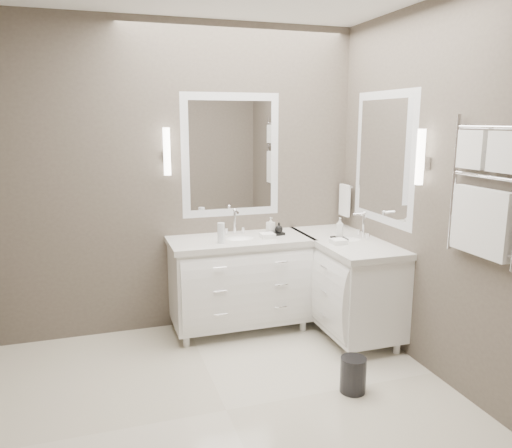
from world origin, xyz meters
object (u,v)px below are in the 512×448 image
object	(u,v)px
vanity_right	(345,279)
towel_ladder	(483,198)
vanity_back	(240,278)
waste_bin	(353,375)

from	to	relation	value
vanity_right	towel_ladder	bearing A→B (deg)	-80.16
vanity_back	vanity_right	world-z (taller)	same
vanity_back	towel_ladder	xyz separation A→B (m)	(1.10, -1.63, 0.91)
vanity_right	towel_ladder	world-z (taller)	towel_ladder
vanity_right	waste_bin	bearing A→B (deg)	-114.19
towel_ladder	waste_bin	world-z (taller)	towel_ladder
towel_ladder	waste_bin	bearing A→B (deg)	151.47
vanity_back	vanity_right	xyz separation A→B (m)	(0.88, -0.33, 0.00)
vanity_back	waste_bin	bearing A→B (deg)	-70.51
waste_bin	vanity_right	bearing A→B (deg)	65.81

